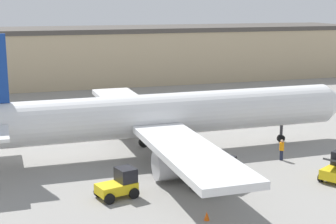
{
  "coord_description": "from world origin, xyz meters",
  "views": [
    {
      "loc": [
        -12.85,
        -41.48,
        13.06
      ],
      "look_at": [
        0.0,
        0.0,
        3.67
      ],
      "focal_mm": 55.0,
      "sensor_mm": 36.0,
      "label": 1
    }
  ],
  "objects_px": {
    "baggage_tug": "(216,174)",
    "ground_crew_worker": "(282,149)",
    "airplane": "(158,116)",
    "pushback_tug": "(119,184)",
    "safety_cone_near": "(207,216)"
  },
  "relations": [
    {
      "from": "ground_crew_worker",
      "to": "safety_cone_near",
      "type": "bearing_deg",
      "value": -119.28
    },
    {
      "from": "safety_cone_near",
      "to": "baggage_tug",
      "type": "bearing_deg",
      "value": 62.01
    },
    {
      "from": "airplane",
      "to": "ground_crew_worker",
      "type": "bearing_deg",
      "value": -28.3
    },
    {
      "from": "pushback_tug",
      "to": "airplane",
      "type": "bearing_deg",
      "value": 43.81
    },
    {
      "from": "baggage_tug",
      "to": "pushback_tug",
      "type": "distance_m",
      "value": 7.04
    },
    {
      "from": "baggage_tug",
      "to": "safety_cone_near",
      "type": "xyz_separation_m",
      "value": [
        -2.75,
        -5.18,
        -0.72
      ]
    },
    {
      "from": "ground_crew_worker",
      "to": "safety_cone_near",
      "type": "distance_m",
      "value": 14.06
    },
    {
      "from": "safety_cone_near",
      "to": "pushback_tug",
      "type": "bearing_deg",
      "value": 128.98
    },
    {
      "from": "airplane",
      "to": "pushback_tug",
      "type": "height_order",
      "value": "airplane"
    },
    {
      "from": "airplane",
      "to": "safety_cone_near",
      "type": "height_order",
      "value": "airplane"
    },
    {
      "from": "airplane",
      "to": "ground_crew_worker",
      "type": "relative_size",
      "value": 21.55
    },
    {
      "from": "baggage_tug",
      "to": "ground_crew_worker",
      "type": "bearing_deg",
      "value": -1.84
    },
    {
      "from": "pushback_tug",
      "to": "safety_cone_near",
      "type": "relative_size",
      "value": 5.4
    },
    {
      "from": "ground_crew_worker",
      "to": "baggage_tug",
      "type": "height_order",
      "value": "baggage_tug"
    },
    {
      "from": "airplane",
      "to": "baggage_tug",
      "type": "bearing_deg",
      "value": -80.25
    }
  ]
}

